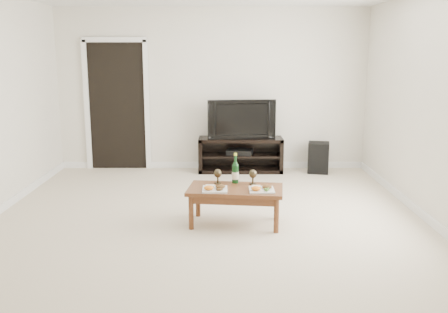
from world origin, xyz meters
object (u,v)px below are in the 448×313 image
media_console (240,155)px  subwoofer (318,157)px  television (241,119)px  coffee_table (235,206)px

media_console → subwoofer: bearing=-3.5°
media_console → television: bearing=0.0°
media_console → television: size_ratio=1.25×
television → subwoofer: bearing=-10.4°
television → subwoofer: (1.25, -0.08, -0.62)m
coffee_table → television: bearing=86.8°
television → subwoofer: size_ratio=2.22×
television → media_console: bearing=173.1°
media_console → subwoofer: size_ratio=2.76×
television → coffee_table: television is taller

